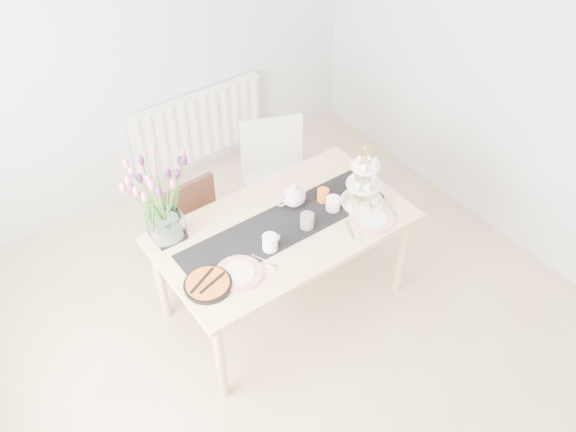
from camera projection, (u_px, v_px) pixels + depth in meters
room_shell at (313, 218)px, 3.07m from camera, size 4.50×4.50×4.50m
radiator at (199, 126)px, 5.17m from camera, size 1.20×0.08×0.60m
dining_table at (284, 234)px, 3.88m from camera, size 1.60×0.90×0.75m
chair_brown at (201, 227)px, 4.25m from camera, size 0.41×0.41×0.78m
chair_white at (276, 171)px, 4.55m from camera, size 0.60×0.60×0.94m
table_runner at (284, 225)px, 3.83m from camera, size 1.40×0.35×0.01m
tulip_vase at (159, 190)px, 3.50m from camera, size 0.68×0.68×0.59m
cake_stand at (363, 189)px, 3.91m from camera, size 0.28×0.28×0.41m
teapot at (294, 196)px, 3.92m from camera, size 0.26×0.22×0.16m
cream_jug at (333, 204)px, 3.91m from camera, size 0.12×0.12×0.09m
tart_tin at (208, 284)px, 3.45m from camera, size 0.28×0.28×0.03m
mug_grey at (307, 221)px, 3.78m from camera, size 0.12×0.12×0.10m
mug_white at (270, 243)px, 3.64m from camera, size 0.10×0.10×0.11m
mug_orange at (323, 195)px, 3.97m from camera, size 0.11×0.11×0.09m
plate_left at (239, 273)px, 3.53m from camera, size 0.37×0.37×0.01m
plate_right at (371, 218)px, 3.87m from camera, size 0.38×0.38×0.01m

